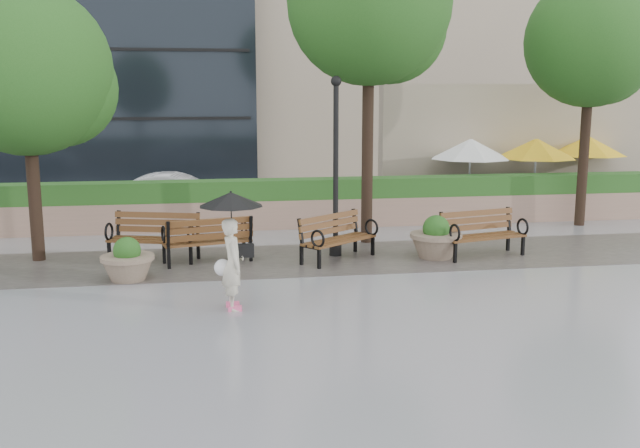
{
  "coord_description": "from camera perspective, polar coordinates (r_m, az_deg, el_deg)",
  "views": [
    {
      "loc": [
        -1.08,
        -12.56,
        3.71
      ],
      "look_at": [
        1.14,
        1.41,
        1.1
      ],
      "focal_mm": 40.0,
      "sensor_mm": 36.0,
      "label": 1
    }
  ],
  "objects": [
    {
      "name": "pedestrian",
      "position": [
        12.33,
        -7.06,
        -1.17
      ],
      "size": [
        1.11,
        1.11,
        2.04
      ],
      "rotation": [
        0.0,
        0.0,
        1.68
      ],
      "color": "beige",
      "rests_on": "ground"
    },
    {
      "name": "bench_1",
      "position": [
        16.37,
        -13.13,
        -1.8
      ],
      "size": [
        2.1,
        1.31,
        1.06
      ],
      "rotation": [
        0.0,
        0.0,
        -0.29
      ],
      "color": "brown",
      "rests_on": "ground"
    },
    {
      "name": "lamppost",
      "position": [
        16.19,
        1.27,
        3.67
      ],
      "size": [
        0.28,
        0.28,
        4.08
      ],
      "color": "black",
      "rests_on": "ground"
    },
    {
      "name": "patio_umb_yellow_b",
      "position": [
        25.08,
        20.64,
        5.85
      ],
      "size": [
        2.5,
        2.5,
        2.3
      ],
      "color": "black",
      "rests_on": "ground"
    },
    {
      "name": "patio_umb_yellow_a",
      "position": [
        23.33,
        16.9,
        5.77
      ],
      "size": [
        2.5,
        2.5,
        2.3
      ],
      "color": "black",
      "rests_on": "ground"
    },
    {
      "name": "cafe_hedge",
      "position": [
        22.95,
        17.12,
        1.82
      ],
      "size": [
        8.0,
        0.5,
        0.9
      ],
      "primitive_type": "cube",
      "color": "#25541C",
      "rests_on": "ground"
    },
    {
      "name": "cobble_strip",
      "position": [
        16.03,
        -4.94,
        -2.95
      ],
      "size": [
        28.0,
        3.2,
        0.01
      ],
      "primitive_type": "cube",
      "color": "#383330",
      "rests_on": "ground"
    },
    {
      "name": "bench_2",
      "position": [
        15.94,
        -8.97,
        -2.01
      ],
      "size": [
        2.04,
        1.2,
        1.03
      ],
      "rotation": [
        0.0,
        0.0,
        3.38
      ],
      "color": "brown",
      "rests_on": "ground"
    },
    {
      "name": "ground",
      "position": [
        13.14,
        -3.98,
        -5.97
      ],
      "size": [
        100.0,
        100.0,
        0.0
      ],
      "primitive_type": "plane",
      "color": "gray",
      "rests_on": "ground"
    },
    {
      "name": "bench_3",
      "position": [
        16.0,
        1.44,
        -1.85
      ],
      "size": [
        1.95,
        1.75,
        1.02
      ],
      "rotation": [
        0.0,
        0.0,
        0.66
      ],
      "color": "brown",
      "rests_on": "ground"
    },
    {
      "name": "patio_umb_white",
      "position": [
        22.63,
        11.95,
        5.86
      ],
      "size": [
        2.5,
        2.5,
        2.3
      ],
      "color": "black",
      "rests_on": "ground"
    },
    {
      "name": "car_right",
      "position": [
        22.7,
        -11.38,
        2.43
      ],
      "size": [
        3.92,
        1.79,
        1.24
      ],
      "primitive_type": "imported",
      "rotation": [
        0.0,
        0.0,
        1.44
      ],
      "color": "silver",
      "rests_on": "ground"
    },
    {
      "name": "asphalt_street",
      "position": [
        23.87,
        -6.35,
        1.45
      ],
      "size": [
        40.0,
        7.0,
        0.0
      ],
      "primitive_type": "cube",
      "color": "black",
      "rests_on": "ground"
    },
    {
      "name": "bench_4",
      "position": [
        16.74,
        12.87,
        -1.53
      ],
      "size": [
        2.07,
        1.22,
        1.04
      ],
      "rotation": [
        0.0,
        0.0,
        0.24
      ],
      "color": "brown",
      "rests_on": "ground"
    },
    {
      "name": "tree_1",
      "position": [
        17.85,
        4.39,
        16.78
      ],
      "size": [
        3.96,
        3.95,
        7.82
      ],
      "color": "black",
      "rests_on": "ground"
    },
    {
      "name": "tree_2",
      "position": [
        21.48,
        21.12,
        13.12
      ],
      "size": [
        3.66,
        3.6,
        6.9
      ],
      "color": "black",
      "rests_on": "ground"
    },
    {
      "name": "planter_left",
      "position": [
        14.77,
        -15.14,
        -3.07
      ],
      "size": [
        1.06,
        1.06,
        0.89
      ],
      "color": "#7F6B56",
      "rests_on": "ground"
    },
    {
      "name": "cafe_wall",
      "position": [
        24.97,
        16.14,
        6.11
      ],
      "size": [
        10.0,
        0.6,
        4.0
      ],
      "primitive_type": "cube",
      "color": "tan",
      "rests_on": "ground"
    },
    {
      "name": "planter_right",
      "position": [
        16.39,
        9.25,
        -1.38
      ],
      "size": [
        1.18,
        1.18,
        0.99
      ],
      "color": "#7F6B56",
      "rests_on": "ground"
    },
    {
      "name": "hedge_wall",
      "position": [
        19.82,
        -5.82,
        1.56
      ],
      "size": [
        24.0,
        0.8,
        1.35
      ],
      "color": "#9C7964",
      "rests_on": "ground"
    },
    {
      "name": "tree_0",
      "position": [
        16.88,
        -21.91,
        10.99
      ],
      "size": [
        3.73,
        3.69,
        6.04
      ],
      "color": "black",
      "rests_on": "ground"
    }
  ]
}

